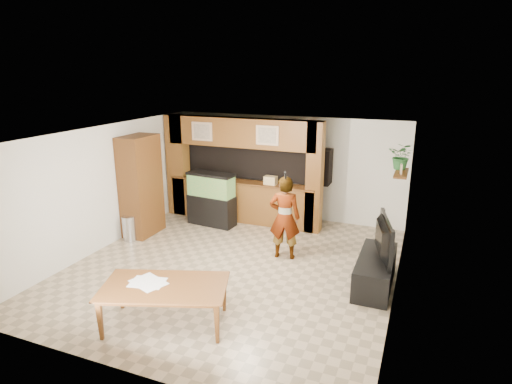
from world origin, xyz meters
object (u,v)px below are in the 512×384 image
at_px(aquarium, 211,200).
at_px(television, 378,238).
at_px(dining_table, 165,306).
at_px(person, 285,218).
at_px(pantry_cabinet, 141,186).

distance_m(aquarium, television, 4.47).
xyz_separation_m(television, dining_table, (-2.76, -2.47, -0.58)).
relative_size(aquarium, person, 0.76).
height_order(television, dining_table, television).
xyz_separation_m(aquarium, dining_table, (1.38, -4.14, -0.32)).
distance_m(television, dining_table, 3.74).
height_order(aquarium, television, aquarium).
height_order(television, person, person).
xyz_separation_m(television, person, (-1.87, 0.52, -0.04)).
relative_size(pantry_cabinet, television, 1.85).
distance_m(television, person, 1.95).
bearing_deg(aquarium, person, -21.36).
relative_size(person, dining_table, 0.93).
bearing_deg(dining_table, television, 22.56).
relative_size(pantry_cabinet, person, 1.34).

